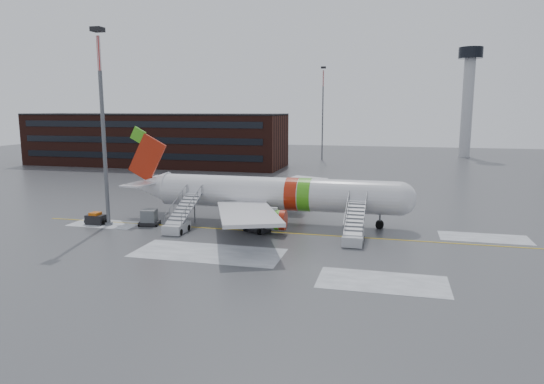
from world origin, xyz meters
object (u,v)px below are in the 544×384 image
(airstair_aft, at_px, (179,222))
(uld_container, at_px, (149,218))
(airstair_fwd, at_px, (354,232))
(light_mast_near, at_px, (103,125))
(airliner, at_px, (268,194))
(pushback_tug, at_px, (256,225))
(baggage_tractor, at_px, (96,219))

(airstair_aft, distance_m, uld_container, 4.82)
(airstair_fwd, height_order, light_mast_near, light_mast_near)
(airliner, height_order, uld_container, airliner)
(airliner, distance_m, airstair_aft, 10.92)
(uld_container, distance_m, light_mast_near, 11.69)
(airliner, relative_size, uld_container, 14.10)
(airliner, height_order, airstair_aft, airliner)
(airstair_aft, xyz_separation_m, uld_container, (-4.53, 1.64, -0.21))
(pushback_tug, bearing_deg, airliner, 88.02)
(airstair_aft, bearing_deg, uld_container, 160.16)
(pushback_tug, relative_size, uld_container, 1.27)
(light_mast_near, bearing_deg, airstair_aft, -3.91)
(airstair_fwd, bearing_deg, airstair_aft, 180.00)
(airliner, height_order, airstair_fwd, airliner)
(airliner, height_order, pushback_tug, airliner)
(uld_container, height_order, light_mast_near, light_mast_near)
(airliner, xyz_separation_m, baggage_tractor, (-19.29, -5.97, -2.82))
(uld_container, bearing_deg, light_mast_near, -167.84)
(airliner, xyz_separation_m, pushback_tug, (-0.17, -4.83, -2.72))
(airstair_fwd, xyz_separation_m, pushback_tug, (-10.75, 1.71, -0.36))
(airliner, relative_size, pushback_tug, 11.12)
(airstair_fwd, height_order, baggage_tractor, airstair_fwd)
(airliner, xyz_separation_m, airstair_aft, (-8.42, -6.54, -2.35))
(airstair_fwd, relative_size, pushback_tug, 2.44)
(pushback_tug, bearing_deg, light_mast_near, -176.46)
(airliner, distance_m, baggage_tractor, 20.38)
(pushback_tug, height_order, light_mast_near, light_mast_near)
(airliner, bearing_deg, airstair_fwd, -31.69)
(airliner, height_order, light_mast_near, light_mast_near)
(pushback_tug, distance_m, uld_container, 12.79)
(baggage_tractor, distance_m, light_mast_near, 11.04)
(airstair_fwd, distance_m, pushback_tug, 10.90)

